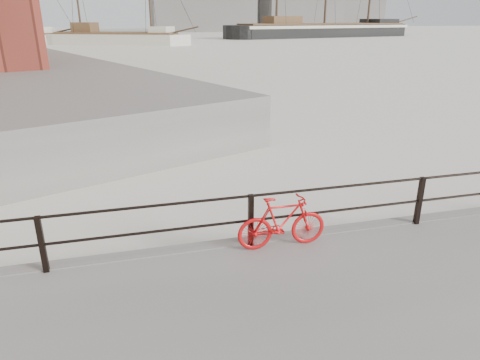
{
  "coord_description": "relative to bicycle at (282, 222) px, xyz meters",
  "views": [
    {
      "loc": [
        -5.43,
        -6.81,
        4.28
      ],
      "look_at": [
        -3.27,
        1.5,
        1.0
      ],
      "focal_mm": 32.0,
      "sensor_mm": 36.0,
      "label": 1
    }
  ],
  "objects": [
    {
      "name": "guardrail",
      "position": [
        2.97,
        0.2,
        0.01
      ],
      "size": [
        28.0,
        0.1,
        1.0
      ],
      "primitive_type": null,
      "color": "black",
      "rests_on": "promenade"
    },
    {
      "name": "industrial_east",
      "position": [
        80.97,
        150.35,
        6.16
      ],
      "size": [
        20.0,
        16.0,
        14.0
      ],
      "primitive_type": "cube",
      "color": "gray",
      "rests_on": "ground"
    },
    {
      "name": "schooner_left",
      "position": [
        -22.05,
        76.25,
        -0.84
      ],
      "size": [
        23.73,
        11.05,
        17.99
      ],
      "primitive_type": null,
      "rotation": [
        0.0,
        0.0,
        -0.01
      ],
      "color": "silver",
      "rests_on": "ground"
    },
    {
      "name": "barque_black",
      "position": [
        42.48,
        89.64,
        -0.84
      ],
      "size": [
        59.04,
        29.66,
        32.19
      ],
      "primitive_type": null,
      "rotation": [
        0.0,
        0.0,
        0.21
      ],
      "color": "black",
      "rests_on": "ground"
    },
    {
      "name": "bicycle",
      "position": [
        0.0,
        0.0,
        0.0
      ],
      "size": [
        1.64,
        0.27,
        0.99
      ],
      "primitive_type": "imported",
      "rotation": [
        0.0,
        0.0,
        -0.02
      ],
      "color": "red",
      "rests_on": "promenade"
    },
    {
      "name": "industrial_west",
      "position": [
        22.97,
        140.35,
        8.16
      ],
      "size": [
        32.0,
        18.0,
        18.0
      ],
      "primitive_type": "cube",
      "color": "gray",
      "rests_on": "ground"
    },
    {
      "name": "schooner_mid",
      "position": [
        -3.56,
        71.18,
        -0.84
      ],
      "size": [
        29.68,
        21.88,
        19.81
      ],
      "primitive_type": null,
      "rotation": [
        0.0,
        0.0,
        -0.43
      ],
      "color": "beige",
      "rests_on": "ground"
    },
    {
      "name": "ground",
      "position": [
        2.97,
        0.35,
        -0.84
      ],
      "size": [
        400.0,
        400.0,
        0.0
      ],
      "primitive_type": "plane",
      "color": "white",
      "rests_on": "ground"
    }
  ]
}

